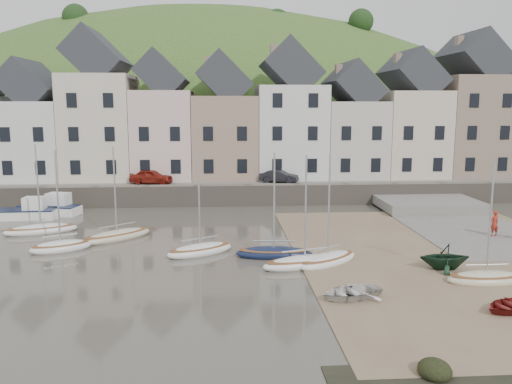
{
  "coord_description": "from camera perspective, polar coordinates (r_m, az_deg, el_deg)",
  "views": [
    {
      "loc": [
        -2.28,
        -28.29,
        8.77
      ],
      "look_at": [
        0.0,
        6.0,
        3.0
      ],
      "focal_mm": 36.84,
      "sensor_mm": 36.0,
      "label": 1
    }
  ],
  "objects": [
    {
      "name": "ground",
      "position": [
        29.71,
        0.78,
        -7.64
      ],
      "size": [
        160.0,
        160.0,
        0.0
      ],
      "primitive_type": "plane",
      "color": "#494439",
      "rests_on": "ground"
    },
    {
      "name": "quay_land",
      "position": [
        60.87,
        -1.63,
        1.95
      ],
      "size": [
        90.0,
        30.0,
        1.5
      ],
      "primitive_type": "cube",
      "color": "#365A24",
      "rests_on": "ground"
    },
    {
      "name": "quay_street",
      "position": [
        49.38,
        -1.12,
        1.12
      ],
      "size": [
        70.0,
        7.0,
        0.1
      ],
      "primitive_type": "cube",
      "color": "slate",
      "rests_on": "quay_land"
    },
    {
      "name": "seawall",
      "position": [
        46.03,
        -0.91,
        -0.32
      ],
      "size": [
        70.0,
        1.2,
        1.8
      ],
      "primitive_type": "cube",
      "color": "slate",
      "rests_on": "ground"
    },
    {
      "name": "beach",
      "position": [
        32.45,
        20.66,
        -6.72
      ],
      "size": [
        18.0,
        26.0,
        0.06
      ],
      "primitive_type": "cube",
      "color": "#7B624A",
      "rests_on": "ground"
    },
    {
      "name": "slipway",
      "position": [
        41.13,
        21.18,
        -3.35
      ],
      "size": [
        8.0,
        18.0,
        0.12
      ],
      "primitive_type": "cube",
      "color": "slate",
      "rests_on": "ground"
    },
    {
      "name": "hillside",
      "position": [
        92.3,
        -5.37,
        -7.37
      ],
      "size": [
        134.4,
        84.0,
        84.0
      ],
      "color": "#365A24",
      "rests_on": "ground"
    },
    {
      "name": "townhouse_terrace",
      "position": [
        52.47,
        0.62,
        7.95
      ],
      "size": [
        61.05,
        8.0,
        13.93
      ],
      "color": "silver",
      "rests_on": "quay_land"
    },
    {
      "name": "sailboat_0",
      "position": [
        39.11,
        -22.32,
        -3.76
      ],
      "size": [
        5.04,
        3.06,
        6.32
      ],
      "color": "white",
      "rests_on": "ground"
    },
    {
      "name": "sailboat_1",
      "position": [
        34.04,
        -20.44,
        -5.55
      ],
      "size": [
        3.92,
        2.9,
        6.32
      ],
      "color": "white",
      "rests_on": "ground"
    },
    {
      "name": "sailboat_2",
      "position": [
        35.7,
        -14.87,
        -4.59
      ],
      "size": [
        4.73,
        4.33,
        6.32
      ],
      "color": "beige",
      "rests_on": "ground"
    },
    {
      "name": "sailboat_3",
      "position": [
        31.4,
        -6.1,
        -6.24
      ],
      "size": [
        4.4,
        3.37,
        6.32
      ],
      "color": "white",
      "rests_on": "ground"
    },
    {
      "name": "sailboat_4",
      "position": [
        29.59,
        7.79,
        -7.26
      ],
      "size": [
        4.35,
        3.78,
        6.32
      ],
      "color": "white",
      "rests_on": "ground"
    },
    {
      "name": "sailboat_5",
      "position": [
        30.66,
        1.96,
        -6.58
      ],
      "size": [
        4.55,
        1.87,
        6.32
      ],
      "color": "#121C3A",
      "rests_on": "ground"
    },
    {
      "name": "sailboat_6",
      "position": [
        29.02,
        5.32,
        -7.56
      ],
      "size": [
        5.2,
        2.87,
        6.32
      ],
      "color": "white",
      "rests_on": "ground"
    },
    {
      "name": "sailboat_7",
      "position": [
        28.68,
        23.69,
        -8.54
      ],
      "size": [
        3.95,
        1.52,
        6.32
      ],
      "color": "beige",
      "rests_on": "ground"
    },
    {
      "name": "motorboat_0",
      "position": [
        44.2,
        -23.48,
        -1.94
      ],
      "size": [
        4.45,
        1.82,
        1.7
      ],
      "color": "white",
      "rests_on": "ground"
    },
    {
      "name": "motorboat_2",
      "position": [
        45.32,
        -21.33,
        -1.54
      ],
      "size": [
        5.19,
        2.88,
        1.7
      ],
      "color": "white",
      "rests_on": "ground"
    },
    {
      "name": "rowboat_white",
      "position": [
        24.58,
        10.21,
        -10.62
      ],
      "size": [
        3.39,
        2.83,
        0.6
      ],
      "primitive_type": "imported",
      "rotation": [
        0.0,
        0.0,
        -1.28
      ],
      "color": "silver",
      "rests_on": "beach"
    },
    {
      "name": "rowboat_green",
      "position": [
        29.88,
        19.79,
        -6.61
      ],
      "size": [
        2.71,
        2.37,
        1.39
      ],
      "primitive_type": "imported",
      "rotation": [
        0.0,
        0.0,
        -1.61
      ],
      "color": "#16311E",
      "rests_on": "beach"
    },
    {
      "name": "rowboat_red",
      "position": [
        25.26,
        25.88,
        -10.98
      ],
      "size": [
        3.11,
        2.67,
        0.54
      ],
      "primitive_type": "imported",
      "rotation": [
        0.0,
        0.0,
        -1.21
      ],
      "color": "maroon",
      "rests_on": "beach"
    },
    {
      "name": "person_red",
      "position": [
        38.19,
        24.46,
        -3.11
      ],
      "size": [
        0.71,
        0.55,
        1.72
      ],
      "primitive_type": "imported",
      "rotation": [
        0.0,
        0.0,
        3.38
      ],
      "color": "maroon",
      "rests_on": "slipway"
    },
    {
      "name": "car_left",
      "position": [
        48.65,
        -11.3,
        1.65
      ],
      "size": [
        4.09,
        2.22,
        1.32
      ],
      "primitive_type": "imported",
      "rotation": [
        0.0,
        0.0,
        1.39
      ],
      "color": "maroon",
      "rests_on": "quay_street"
    },
    {
      "name": "car_right",
      "position": [
        48.54,
        2.53,
        1.72
      ],
      "size": [
        3.75,
        2.36,
        1.17
      ],
      "primitive_type": "imported",
      "rotation": [
        0.0,
        0.0,
        1.22
      ],
      "color": "black",
      "rests_on": "quay_street"
    }
  ]
}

